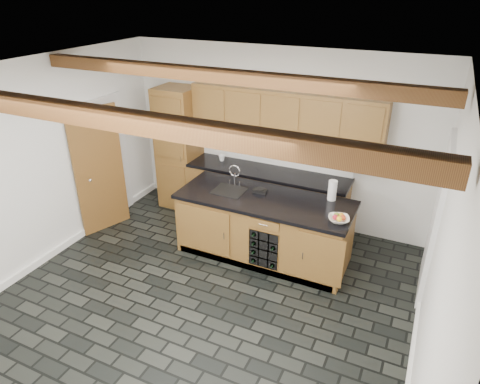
# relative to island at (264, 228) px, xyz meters

# --- Properties ---
(ground) EXTENTS (5.00, 5.00, 0.00)m
(ground) POSITION_rel_island_xyz_m (-0.31, -1.28, -0.46)
(ground) COLOR black
(ground) RESTS_ON ground
(room_shell) EXTENTS (5.01, 5.00, 5.00)m
(room_shell) POSITION_rel_island_xyz_m (-0.39, -0.75, 1.06)
(room_shell) COLOR white
(room_shell) RESTS_ON ground
(back_cabinetry) EXTENTS (3.65, 0.62, 2.20)m
(back_cabinetry) POSITION_rel_island_xyz_m (-0.68, 0.95, 0.51)
(back_cabinetry) COLOR olive
(back_cabinetry) RESTS_ON ground
(island) EXTENTS (2.48, 0.96, 0.93)m
(island) POSITION_rel_island_xyz_m (0.00, 0.00, 0.00)
(island) COLOR olive
(island) RESTS_ON ground
(faucet) EXTENTS (0.45, 0.40, 0.34)m
(faucet) POSITION_rel_island_xyz_m (-0.56, 0.05, 0.50)
(faucet) COLOR black
(faucet) RESTS_ON island
(kitchen_scale) EXTENTS (0.20, 0.13, 0.06)m
(kitchen_scale) POSITION_rel_island_xyz_m (-0.14, 0.15, 0.49)
(kitchen_scale) COLOR black
(kitchen_scale) RESTS_ON island
(fruit_bowl) EXTENTS (0.33, 0.33, 0.06)m
(fruit_bowl) POSITION_rel_island_xyz_m (1.07, -0.19, 0.50)
(fruit_bowl) COLOR white
(fruit_bowl) RESTS_ON island
(fruit_cluster) EXTENTS (0.16, 0.17, 0.07)m
(fruit_cluster) POSITION_rel_island_xyz_m (1.07, -0.19, 0.53)
(fruit_cluster) COLOR #B63B18
(fruit_cluster) RESTS_ON fruit_bowl
(paper_towel) EXTENTS (0.12, 0.12, 0.28)m
(paper_towel) POSITION_rel_island_xyz_m (0.84, 0.37, 0.61)
(paper_towel) COLOR white
(paper_towel) RESTS_ON island
(mug) EXTENTS (0.12, 0.12, 0.10)m
(mug) POSITION_rel_island_xyz_m (-1.18, 0.99, 0.51)
(mug) COLOR white
(mug) RESTS_ON back_cabinetry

